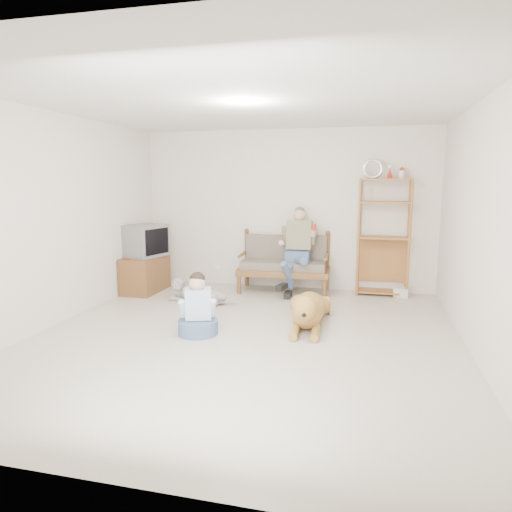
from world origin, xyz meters
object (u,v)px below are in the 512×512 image
(etagere, at_px, (383,236))
(tv_stand, at_px, (145,274))
(golden_retriever, at_px, (308,310))
(loveseat, at_px, (285,262))

(etagere, relative_size, tv_stand, 2.41)
(etagere, distance_m, tv_stand, 3.97)
(etagere, xyz_separation_m, golden_retriever, (-0.96, -1.89, -0.76))
(etagere, relative_size, golden_retriever, 1.29)
(loveseat, distance_m, etagere, 1.66)
(golden_retriever, bearing_deg, tv_stand, 154.60)
(tv_stand, bearing_deg, golden_retriever, -21.69)
(loveseat, bearing_deg, tv_stand, -167.59)
(loveseat, bearing_deg, golden_retriever, -72.96)
(etagere, height_order, tv_stand, etagere)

